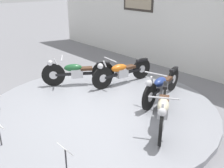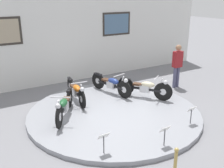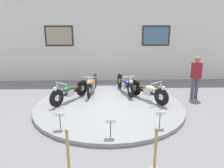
# 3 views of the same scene
# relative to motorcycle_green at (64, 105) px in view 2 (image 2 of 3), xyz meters

# --- Properties ---
(ground_plane) EXTENTS (60.00, 60.00, 0.00)m
(ground_plane) POSITION_rel_motorcycle_green_xyz_m (1.46, -0.37, -0.50)
(ground_plane) COLOR slate
(display_platform) EXTENTS (5.25, 5.25, 0.12)m
(display_platform) POSITION_rel_motorcycle_green_xyz_m (1.46, -0.37, -0.44)
(display_platform) COLOR gray
(display_platform) RESTS_ON ground_plane
(back_wall) EXTENTS (14.00, 0.22, 4.14)m
(back_wall) POSITION_rel_motorcycle_green_xyz_m (1.46, 3.47, 1.57)
(back_wall) COLOR silver
(back_wall) RESTS_ON ground_plane
(motorcycle_green) EXTENTS (1.15, 1.67, 0.79)m
(motorcycle_green) POSITION_rel_motorcycle_green_xyz_m (0.00, 0.00, 0.00)
(motorcycle_green) COLOR black
(motorcycle_green) RESTS_ON display_platform
(motorcycle_orange) EXTENTS (0.54, 1.96, 0.78)m
(motorcycle_orange) POSITION_rel_motorcycle_green_xyz_m (0.78, 0.94, -0.01)
(motorcycle_orange) COLOR black
(motorcycle_orange) RESTS_ON display_platform
(motorcycle_blue) EXTENTS (0.63, 1.93, 0.79)m
(motorcycle_blue) POSITION_rel_motorcycle_green_xyz_m (2.15, 0.94, -0.00)
(motorcycle_blue) COLOR black
(motorcycle_blue) RESTS_ON display_platform
(motorcycle_cream) EXTENTS (1.18, 1.65, 0.79)m
(motorcycle_cream) POSITION_rel_motorcycle_green_xyz_m (2.93, 0.00, 0.00)
(motorcycle_cream) COLOR black
(motorcycle_cream) RESTS_ON display_platform
(info_placard_front_left) EXTENTS (0.26, 0.11, 0.51)m
(info_placard_front_left) POSITION_rel_motorcycle_green_xyz_m (0.08, -2.18, -0.01)
(info_placard_front_left) COLOR #333338
(info_placard_front_left) RESTS_ON display_platform
(info_placard_front_centre) EXTENTS (0.26, 0.11, 0.51)m
(info_placard_front_centre) POSITION_rel_motorcycle_green_xyz_m (1.46, -2.64, -0.01)
(info_placard_front_centre) COLOR #333338
(info_placard_front_centre) RESTS_ON display_platform
(info_placard_front_right) EXTENTS (0.26, 0.11, 0.51)m
(info_placard_front_right) POSITION_rel_motorcycle_green_xyz_m (2.85, -2.18, -0.01)
(info_placard_front_right) COLOR #333338
(info_placard_front_right) RESTS_ON display_platform
(visitor_standing) EXTENTS (0.36, 0.22, 1.71)m
(visitor_standing) POSITION_rel_motorcycle_green_xyz_m (4.88, 0.50, 0.46)
(visitor_standing) COLOR #4C4C6B
(visitor_standing) RESTS_ON ground_plane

